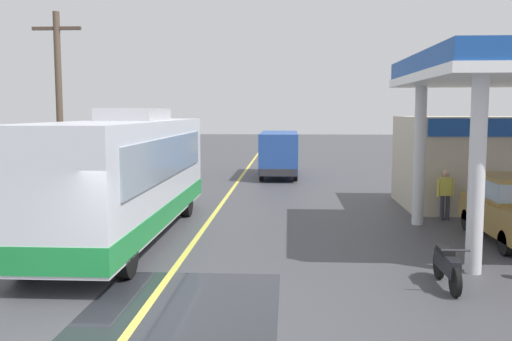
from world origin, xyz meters
TOP-DOWN VIEW (x-y plane):
  - ground at (0.00, 20.00)m, footprint 120.00×120.00m
  - lane_divider_stripe at (0.00, 15.00)m, footprint 0.16×50.00m
  - wet_puddle_patch at (0.66, 0.78)m, footprint 3.53×5.00m
  - coach_bus_main at (-2.00, 6.73)m, footprint 2.60×11.04m
  - minibus_opposing_lane at (2.08, 22.10)m, footprint 2.04×6.13m
  - motorcycle_parked_forecourt at (5.85, 2.62)m, footprint 0.55×1.80m
  - pedestrian_near_pump at (7.78, 9.86)m, footprint 0.55×0.22m
  - utility_pole_roadside at (-5.83, 11.46)m, footprint 1.80×0.24m

SIDE VIEW (x-z plane):
  - ground at x=0.00m, z-range 0.00..0.00m
  - wet_puddle_patch at x=0.66m, z-range 0.00..0.01m
  - lane_divider_stripe at x=0.00m, z-range 0.00..0.01m
  - motorcycle_parked_forecourt at x=5.85m, z-range -0.02..0.90m
  - pedestrian_near_pump at x=7.78m, z-range 0.10..1.76m
  - minibus_opposing_lane at x=2.08m, z-range 0.25..2.69m
  - coach_bus_main at x=-2.00m, z-range -0.12..3.56m
  - utility_pole_roadside at x=-5.83m, z-range 0.18..7.36m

